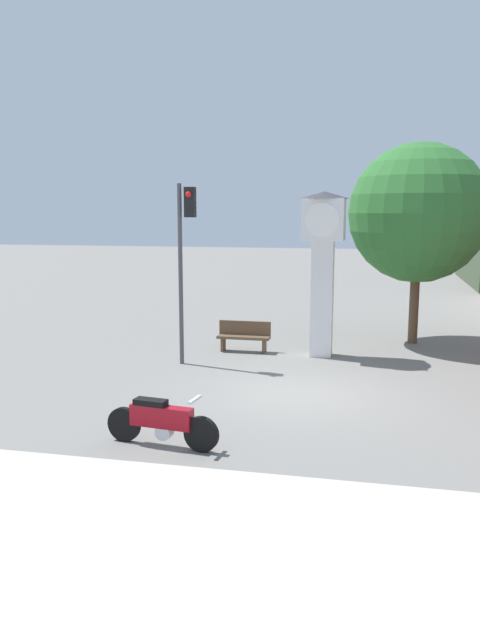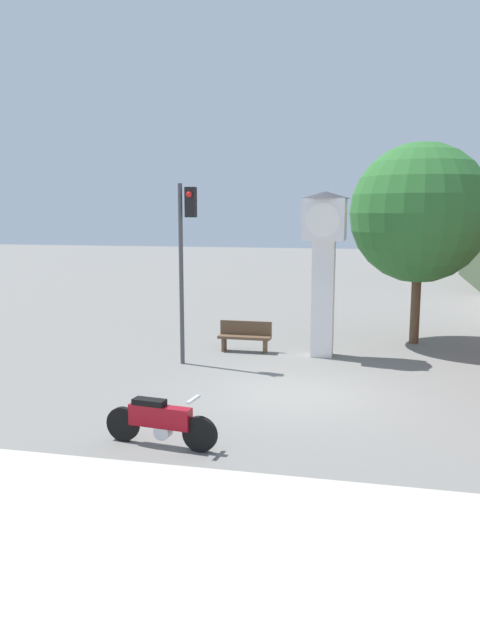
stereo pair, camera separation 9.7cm
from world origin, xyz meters
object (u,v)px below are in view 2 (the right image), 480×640
at_px(clock_tower, 324,248).
at_px(bench, 245,336).
at_px(motorcycle, 160,421).
at_px(traffic_light, 185,243).
at_px(street_tree, 420,213).

height_order(clock_tower, bench, clock_tower).
xyz_separation_m(clock_tower, bench, (-2.34, 0.06, -2.69)).
distance_m(motorcycle, traffic_light, 6.88).
xyz_separation_m(motorcycle, traffic_light, (-1.43, 6.08, 2.90)).
xyz_separation_m(clock_tower, traffic_light, (-3.58, -1.85, 0.19)).
distance_m(clock_tower, street_tree, 3.81).
xyz_separation_m(traffic_light, street_tree, (6.32, 4.32, 0.79)).
distance_m(clock_tower, traffic_light, 4.04).
height_order(motorcycle, street_tree, street_tree).
bearing_deg(traffic_light, street_tree, 34.38).
xyz_separation_m(motorcycle, bench, (-0.19, 7.99, 0.02)).
bearing_deg(bench, street_tree, 25.36).
bearing_deg(clock_tower, bench, 178.51).
bearing_deg(street_tree, clock_tower, -137.94).
xyz_separation_m(clock_tower, street_tree, (2.74, 2.47, 0.98)).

